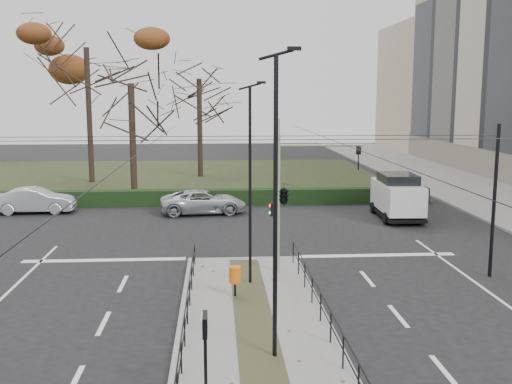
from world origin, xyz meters
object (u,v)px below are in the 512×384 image
(rust_tree, at_px, (86,47))
(bare_tree_near, at_px, (131,92))
(info_panel, at_px, (205,336))
(white_van, at_px, (397,195))
(bare_tree_center, at_px, (199,86))
(streetlamp_median_far, at_px, (251,183))
(parked_car_second, at_px, (35,200))
(traffic_light, at_px, (286,193))
(litter_bin, at_px, (235,275))
(streetlamp_median_near, at_px, (276,205))
(parked_car_fourth, at_px, (203,202))

(rust_tree, bearing_deg, bare_tree_near, -62.22)
(info_panel, xyz_separation_m, rust_tree, (-9.85, 36.93, 8.93))
(white_van, height_order, rust_tree, rust_tree)
(info_panel, distance_m, bare_tree_center, 40.32)
(white_van, bearing_deg, streetlamp_median_far, -127.45)
(streetlamp_median_far, height_order, parked_car_second, streetlamp_median_far)
(bare_tree_center, bearing_deg, white_van, -57.61)
(traffic_light, height_order, bare_tree_center, bare_tree_center)
(traffic_light, height_order, white_van, traffic_light)
(litter_bin, xyz_separation_m, rust_tree, (-10.75, 29.26, 9.93))
(info_panel, distance_m, streetlamp_median_far, 9.50)
(traffic_light, distance_m, streetlamp_median_far, 2.13)
(bare_tree_near, bearing_deg, parked_car_second, -143.72)
(traffic_light, relative_size, litter_bin, 5.10)
(parked_car_second, height_order, bare_tree_near, bare_tree_near)
(info_panel, bearing_deg, traffic_light, 74.17)
(litter_bin, height_order, bare_tree_near, bare_tree_near)
(litter_bin, relative_size, bare_tree_center, 0.10)
(traffic_light, height_order, streetlamp_median_near, streetlamp_median_near)
(traffic_light, xyz_separation_m, bare_tree_center, (-4.08, 29.28, 4.59))
(info_panel, xyz_separation_m, parked_car_second, (-10.70, 24.24, -1.13))
(streetlamp_median_far, bearing_deg, bare_tree_center, 94.86)
(streetlamp_median_far, distance_m, bare_tree_center, 31.06)
(rust_tree, xyz_separation_m, bare_tree_near, (4.58, -8.70, -3.54))
(parked_car_second, xyz_separation_m, bare_tree_center, (9.62, 15.61, 7.12))
(bare_tree_center, bearing_deg, rust_tree, -161.57)
(litter_bin, height_order, bare_tree_center, bare_tree_center)
(parked_car_fourth, relative_size, white_van, 1.02)
(streetlamp_median_far, distance_m, white_van, 15.39)
(streetlamp_median_near, xyz_separation_m, parked_car_second, (-12.51, 21.50, -3.49))
(streetlamp_median_near, height_order, streetlamp_median_far, streetlamp_median_near)
(parked_car_second, distance_m, bare_tree_center, 19.67)
(streetlamp_median_far, height_order, white_van, streetlamp_median_far)
(parked_car_fourth, height_order, bare_tree_center, bare_tree_center)
(litter_bin, bearing_deg, white_van, 53.95)
(parked_car_fourth, xyz_separation_m, rust_tree, (-9.36, 13.52, 10.12))
(streetlamp_median_far, relative_size, parked_car_second, 1.59)
(info_panel, distance_m, parked_car_second, 26.52)
(parked_car_second, xyz_separation_m, white_van, (21.45, -3.04, 0.58))
(litter_bin, bearing_deg, streetlamp_median_near, -79.45)
(parked_car_second, height_order, parked_car_fourth, parked_car_second)
(info_panel, distance_m, bare_tree_near, 29.22)
(litter_bin, height_order, streetlamp_median_far, streetlamp_median_far)
(streetlamp_median_near, relative_size, white_van, 1.60)
(bare_tree_near, bearing_deg, traffic_light, -64.90)
(traffic_light, bearing_deg, litter_bin, -125.88)
(info_panel, distance_m, streetlamp_median_near, 4.04)
(parked_car_second, relative_size, rust_tree, 0.33)
(traffic_light, height_order, parked_car_second, traffic_light)
(parked_car_fourth, height_order, rust_tree, rust_tree)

